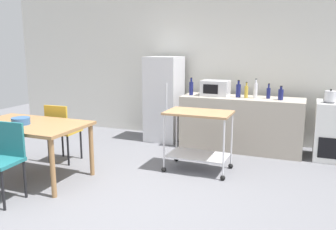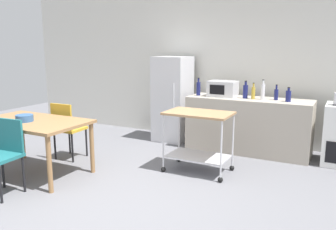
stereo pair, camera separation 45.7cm
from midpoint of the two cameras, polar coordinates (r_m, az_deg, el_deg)
The scene contains 18 objects.
ground_plane at distance 4.15m, azimuth -11.45°, elevation -13.86°, with size 12.00×12.00×0.00m, color slate.
back_wall at distance 6.67m, azimuth 3.44°, elevation 8.69°, with size 8.40×0.12×2.90m, color silver.
kitchen_counter at distance 5.98m, azimuth 9.68°, elevation -1.42°, with size 2.00×0.64×0.90m, color #A89E8E.
dining_table at distance 5.01m, azimuth -24.21°, elevation -2.15°, with size 1.50×0.90×0.75m.
chair_mustard at distance 5.54m, azimuth -19.25°, elevation -2.18°, with size 0.42×0.42×0.89m.
chair_teal at distance 4.48m, azimuth -27.87°, elevation -6.02°, with size 0.43×0.43×0.89m.
stove_oven at distance 5.88m, azimuth 23.65°, elevation -2.42°, with size 0.60×0.61×0.92m.
refrigerator at distance 6.47m, azimuth -2.68°, elevation 2.61°, with size 0.60×0.63×1.55m.
kitchen_cart at distance 4.88m, azimuth 2.31°, elevation -2.66°, with size 0.91×0.57×0.85m.
bottle_olive_oil at distance 6.07m, azimuth 1.65°, elevation 4.41°, with size 0.07×0.07×0.30m.
microwave at distance 6.02m, azimuth 5.58°, elevation 4.37°, with size 0.46×0.35×0.26m.
bottle_vinegar at distance 5.88m, azimuth 9.22°, elevation 3.99°, with size 0.08×0.08×0.29m.
bottle_hot_sauce at distance 5.83m, azimuth 10.46°, elevation 3.77°, with size 0.06×0.06×0.26m.
bottle_soy_sauce at distance 5.82m, azimuth 11.92°, elevation 3.97°, with size 0.06×0.06×0.32m.
bottle_sparkling_water at distance 5.84m, azimuth 13.92°, elevation 3.54°, with size 0.06×0.06×0.24m.
bottle_sesame_oil at distance 5.73m, azimuth 15.75°, elevation 3.27°, with size 0.08×0.08×0.22m.
fruit_bowl at distance 4.95m, azimuth -25.34°, elevation -0.92°, with size 0.23×0.23×0.09m, color #33598C.
kettle at distance 5.69m, azimuth 22.91°, elevation 2.83°, with size 0.24×0.17×0.19m.
Camera 1 is at (1.91, -3.21, 1.75)m, focal length 37.42 mm.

